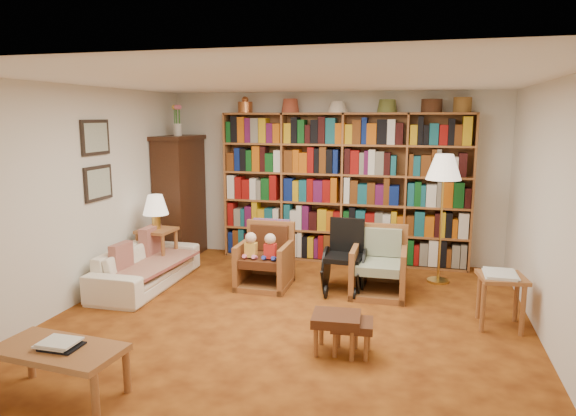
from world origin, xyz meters
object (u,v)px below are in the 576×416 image
(armchair_sage, at_px, (379,268))
(coffee_table, at_px, (59,354))
(sofa, at_px, (147,266))
(footstool_a, at_px, (352,327))
(floor_lamp, at_px, (444,172))
(side_table_papers, at_px, (501,285))
(armchair_leather, at_px, (266,259))
(footstool_b, at_px, (336,321))
(wheelchair, at_px, (345,258))
(side_table_lamp, at_px, (157,240))

(armchair_sage, bearing_deg, coffee_table, -125.34)
(sofa, height_order, footstool_a, sofa)
(floor_lamp, height_order, side_table_papers, floor_lamp)
(armchair_leather, xyz_separation_m, armchair_sage, (1.43, 0.07, -0.02))
(floor_lamp, height_order, footstool_b, floor_lamp)
(armchair_sage, bearing_deg, footstool_b, -97.78)
(wheelchair, distance_m, side_table_papers, 1.86)
(side_table_papers, distance_m, footstool_a, 1.72)
(wheelchair, height_order, footstool_a, wheelchair)
(armchair_leather, height_order, armchair_sage, armchair_sage)
(wheelchair, relative_size, footstool_b, 1.93)
(coffee_table, bearing_deg, sofa, 105.94)
(side_table_lamp, height_order, footstool_a, side_table_lamp)
(armchair_sage, height_order, wheelchair, wheelchair)
(armchair_sage, relative_size, coffee_table, 0.80)
(sofa, height_order, coffee_table, sofa)
(wheelchair, bearing_deg, coffee_table, -119.89)
(armchair_sage, bearing_deg, footstool_a, -93.14)
(wheelchair, distance_m, floor_lamp, 1.67)
(sofa, relative_size, coffee_table, 1.74)
(floor_lamp, bearing_deg, side_table_papers, -67.09)
(side_table_lamp, bearing_deg, footstool_a, -30.73)
(armchair_sage, distance_m, floor_lamp, 1.48)
(floor_lamp, relative_size, footstool_a, 4.22)
(wheelchair, height_order, side_table_papers, wheelchair)
(armchair_sage, relative_size, side_table_papers, 1.42)
(side_table_lamp, relative_size, footstool_b, 1.37)
(armchair_sage, height_order, footstool_a, armchair_sage)
(sofa, relative_size, footstool_a, 4.48)
(side_table_papers, height_order, footstool_b, side_table_papers)
(armchair_sage, bearing_deg, floor_lamp, 40.03)
(side_table_lamp, distance_m, wheelchair, 2.59)
(sofa, xyz_separation_m, armchair_leather, (1.48, 0.42, 0.08))
(sofa, distance_m, floor_lamp, 3.97)
(footstool_a, bearing_deg, coffee_table, -147.64)
(side_table_lamp, xyz_separation_m, armchair_sage, (3.01, 0.02, -0.17))
(armchair_leather, bearing_deg, side_table_lamp, 178.04)
(armchair_leather, relative_size, side_table_papers, 1.41)
(armchair_sage, xyz_separation_m, floor_lamp, (0.72, 0.61, 1.13))
(armchair_sage, height_order, floor_lamp, floor_lamp)
(side_table_papers, bearing_deg, side_table_lamp, 170.39)
(floor_lamp, relative_size, footstool_b, 3.62)
(armchair_sage, distance_m, coffee_table, 3.75)
(footstool_a, bearing_deg, wheelchair, 100.55)
(coffee_table, bearing_deg, floor_lamp, 51.73)
(armchair_leather, height_order, footstool_a, armchair_leather)
(floor_lamp, xyz_separation_m, footstool_a, (-0.82, -2.35, -1.19))
(side_table_lamp, relative_size, armchair_sage, 0.78)
(side_table_papers, relative_size, coffee_table, 0.57)
(side_table_lamp, xyz_separation_m, side_table_papers, (4.30, -0.73, -0.03))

